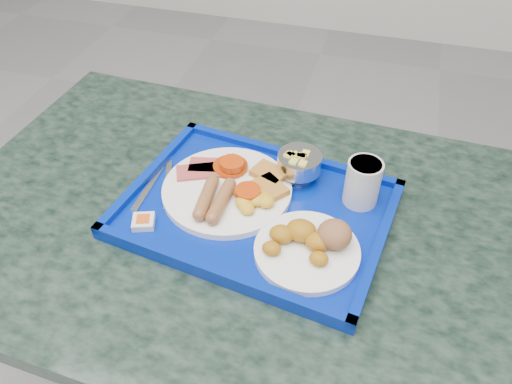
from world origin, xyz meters
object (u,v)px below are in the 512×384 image
at_px(main_plate, 231,189).
at_px(fruit_bowl, 299,163).
at_px(juice_cup, 363,181).
at_px(table, 242,276).
at_px(bread_plate, 310,244).
at_px(tray, 256,210).

distance_m(main_plate, fruit_bowl, 0.14).
xyz_separation_m(main_plate, fruit_bowl, (0.11, 0.08, 0.03)).
xyz_separation_m(fruit_bowl, juice_cup, (0.12, -0.03, 0.01)).
bearing_deg(juice_cup, main_plate, -168.41).
distance_m(table, fruit_bowl, 0.28).
bearing_deg(bread_plate, tray, 147.18).
bearing_deg(tray, main_plate, 156.80).
height_order(bread_plate, juice_cup, juice_cup).
relative_size(tray, fruit_bowl, 6.11).
relative_size(table, main_plate, 4.72).
xyz_separation_m(tray, juice_cup, (0.18, 0.07, 0.05)).
bearing_deg(fruit_bowl, tray, -118.82).
height_order(bread_plate, fruit_bowl, same).
xyz_separation_m(tray, main_plate, (-0.06, 0.02, 0.02)).
bearing_deg(tray, juice_cup, 21.94).
bearing_deg(main_plate, fruit_bowl, 34.91).
bearing_deg(bread_plate, table, 156.27).
distance_m(bread_plate, fruit_bowl, 0.19).
bearing_deg(table, main_plate, 129.42).
distance_m(table, juice_cup, 0.33).
distance_m(table, tray, 0.19).
relative_size(table, tray, 2.23).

